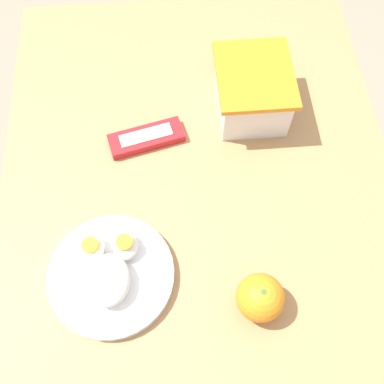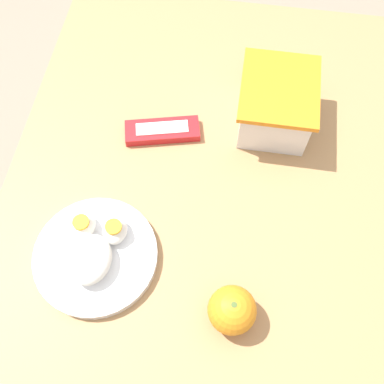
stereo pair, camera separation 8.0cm
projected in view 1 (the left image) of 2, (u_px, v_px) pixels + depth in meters
name	position (u px, v px, depth m)	size (l,w,h in m)	color
ground_plane	(196.00, 283.00, 1.52)	(10.00, 10.00, 0.00)	gray
table	(198.00, 210.00, 0.98)	(0.96, 0.74, 0.76)	#AD7F51
food_container	(252.00, 93.00, 0.88)	(0.17, 0.14, 0.10)	white
orange_fruit	(260.00, 298.00, 0.71)	(0.08, 0.08, 0.08)	orange
rice_plate	(110.00, 273.00, 0.74)	(0.21, 0.21, 0.06)	white
candy_bar	(146.00, 138.00, 0.87)	(0.08, 0.15, 0.02)	red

